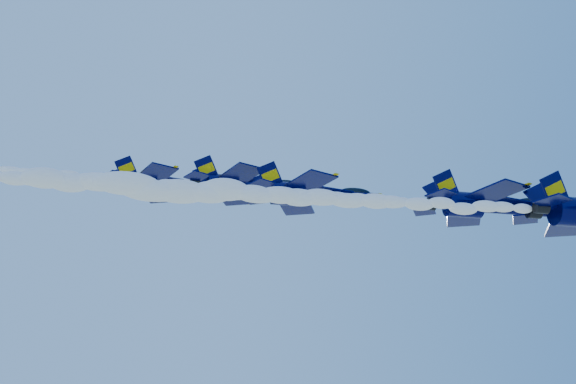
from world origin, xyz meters
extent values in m
ellipsoid|color=#000135|center=(16.58, -8.77, 148.03)|extent=(1.73, 2.99, 7.10)
cube|color=#000135|center=(18.57, -4.33, 148.09)|extent=(5.95, 7.05, 0.20)
cube|color=#000135|center=(14.14, -9.93, 149.75)|extent=(3.61, 1.14, 3.89)
cube|color=#000135|center=(14.14, -7.60, 149.75)|extent=(3.61, 1.14, 3.89)
cylinder|color=black|center=(12.70, -9.49, 147.98)|extent=(1.33, 1.22, 1.22)
cylinder|color=black|center=(12.70, -8.05, 147.98)|extent=(1.33, 1.22, 1.22)
ellipsoid|color=white|center=(-8.19, -8.77, 147.71)|extent=(40.66, 2.32, 2.09)
cylinder|color=#000135|center=(14.82, -1.65, 150.92)|extent=(9.32, 1.55, 1.55)
ellipsoid|color=#000135|center=(8.30, -1.65, 150.87)|extent=(1.61, 2.80, 6.63)
cone|color=#000135|center=(20.82, -1.65, 150.92)|extent=(2.69, 1.55, 1.55)
cylinder|color=#F8BF00|center=(19.58, -1.65, 150.92)|extent=(0.36, 1.61, 1.61)
ellipsoid|color=black|center=(16.58, -1.65, 151.69)|extent=(3.73, 1.21, 1.02)
cube|color=#F8BF00|center=(16.58, -1.65, 151.38)|extent=(4.35, 1.04, 0.19)
cube|color=#000135|center=(10.16, -5.79, 150.92)|extent=(5.55, 6.58, 0.19)
cube|color=#000135|center=(10.16, 2.49, 150.92)|extent=(5.55, 6.58, 0.19)
cube|color=#F8BF00|center=(11.61, -5.79, 151.02)|extent=(2.50, 5.18, 0.10)
cube|color=#F8BF00|center=(11.61, 2.49, 151.02)|extent=(2.50, 5.18, 0.10)
cube|color=#000135|center=(6.02, -2.74, 152.47)|extent=(3.37, 1.07, 3.63)
cube|color=#000135|center=(6.02, -0.56, 152.47)|extent=(3.37, 1.07, 3.63)
cylinder|color=black|center=(4.67, -2.32, 150.81)|extent=(1.24, 1.14, 1.14)
cylinder|color=black|center=(4.67, -0.98, 150.81)|extent=(1.24, 1.14, 1.14)
cube|color=#F8BF00|center=(11.71, -1.65, 151.72)|extent=(11.39, 0.36, 0.08)
ellipsoid|color=white|center=(-16.18, -1.65, 150.54)|extent=(40.66, 2.16, 1.95)
cylinder|color=#000135|center=(-3.53, 4.95, 153.40)|extent=(8.95, 1.49, 1.49)
ellipsoid|color=#000135|center=(-9.80, 4.95, 153.35)|extent=(1.55, 2.69, 6.37)
cone|color=#000135|center=(2.24, 4.95, 153.40)|extent=(2.59, 1.49, 1.49)
cylinder|color=#F8BF00|center=(1.05, 4.95, 153.40)|extent=(0.35, 1.55, 1.55)
ellipsoid|color=black|center=(-1.84, 4.95, 154.14)|extent=(3.58, 1.16, 0.98)
cube|color=#F8BF00|center=(-1.84, 4.95, 153.85)|extent=(4.18, 0.99, 0.18)
cube|color=#000135|center=(-8.01, 0.98, 153.40)|extent=(5.33, 6.32, 0.18)
cube|color=#000135|center=(-8.01, 8.93, 153.40)|extent=(5.33, 6.32, 0.18)
cube|color=#F8BF00|center=(-6.61, 0.98, 153.50)|extent=(2.40, 4.98, 0.10)
cube|color=#F8BF00|center=(-6.61, 8.93, 153.50)|extent=(2.40, 4.98, 0.10)
cube|color=#000135|center=(-11.98, 3.91, 154.89)|extent=(3.24, 1.02, 3.49)
cube|color=#000135|center=(-11.98, 6.00, 154.89)|extent=(3.24, 1.02, 3.49)
cylinder|color=black|center=(-13.28, 4.31, 153.30)|extent=(1.19, 1.09, 1.09)
cylinder|color=black|center=(-13.28, 5.60, 153.30)|extent=(1.19, 1.09, 1.09)
cube|color=#F8BF00|center=(-6.51, 4.95, 154.17)|extent=(10.94, 0.35, 0.08)
ellipsoid|color=white|center=(-34.11, 4.95, 153.03)|extent=(40.66, 2.08, 1.87)
cylinder|color=#000135|center=(-10.29, 12.07, 156.78)|extent=(8.90, 1.48, 1.48)
ellipsoid|color=#000135|center=(-16.51, 12.07, 156.73)|extent=(1.54, 2.67, 6.33)
cone|color=#000135|center=(-4.55, 12.07, 156.78)|extent=(2.57, 1.48, 1.48)
cylinder|color=#F8BF00|center=(-5.74, 12.07, 156.78)|extent=(0.35, 1.54, 1.54)
ellipsoid|color=black|center=(-8.61, 12.07, 157.53)|extent=(3.56, 1.16, 0.98)
cube|color=#F8BF00|center=(-8.61, 12.07, 157.23)|extent=(4.15, 0.99, 0.18)
cube|color=#000135|center=(-14.74, 8.12, 156.78)|extent=(5.30, 6.28, 0.18)
cube|color=#000135|center=(-14.74, 16.03, 156.78)|extent=(5.30, 6.28, 0.18)
cube|color=#F8BF00|center=(-13.35, 8.12, 156.88)|extent=(2.38, 4.95, 0.10)
cube|color=#F8BF00|center=(-13.35, 16.03, 156.88)|extent=(2.38, 4.95, 0.10)
cube|color=#000135|center=(-18.69, 11.03, 158.27)|extent=(3.22, 1.02, 3.47)
cube|color=#000135|center=(-18.69, 13.11, 158.27)|extent=(3.22, 1.02, 3.47)
cylinder|color=black|center=(-19.97, 11.43, 156.68)|extent=(1.19, 1.09, 1.09)
cylinder|color=black|center=(-19.97, 12.71, 156.68)|extent=(1.19, 1.09, 1.09)
cube|color=#F8BF00|center=(-13.25, 12.07, 157.55)|extent=(10.87, 0.35, 0.08)
ellipsoid|color=white|center=(-40.80, 12.07, 156.41)|extent=(40.66, 2.07, 1.86)
cylinder|color=#000135|center=(-20.07, 20.69, 159.67)|extent=(9.03, 1.51, 1.51)
ellipsoid|color=#000135|center=(-26.39, 20.69, 159.62)|extent=(1.57, 2.71, 6.42)
cone|color=#000135|center=(-14.25, 20.69, 159.67)|extent=(2.61, 1.51, 1.51)
cylinder|color=#F8BF00|center=(-15.45, 20.69, 159.67)|extent=(0.35, 1.57, 1.57)
ellipsoid|color=black|center=(-18.36, 20.69, 160.42)|extent=(3.61, 1.17, 0.99)
cube|color=#F8BF00|center=(-18.36, 20.69, 160.12)|extent=(4.22, 1.00, 0.18)
cube|color=#000135|center=(-24.58, 16.68, 159.67)|extent=(5.38, 6.38, 0.18)
cube|color=#000135|center=(-24.58, 24.71, 159.67)|extent=(5.38, 6.38, 0.18)
cube|color=#F8BF00|center=(-23.18, 16.68, 159.77)|extent=(2.42, 5.03, 0.10)
cube|color=#F8BF00|center=(-23.18, 24.71, 159.77)|extent=(2.42, 5.03, 0.10)
cube|color=#000135|center=(-28.60, 19.64, 161.17)|extent=(3.27, 1.03, 3.52)
cube|color=#000135|center=(-28.60, 21.75, 161.17)|extent=(3.27, 1.03, 3.52)
cylinder|color=black|center=(-29.90, 20.04, 159.57)|extent=(1.20, 1.10, 1.10)
cylinder|color=black|center=(-29.90, 21.35, 159.57)|extent=(1.20, 1.10, 1.10)
cube|color=#F8BF00|center=(-23.08, 20.69, 160.45)|extent=(11.04, 0.35, 0.08)
camera|label=1|loc=(-24.00, -69.72, 123.46)|focal=45.00mm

